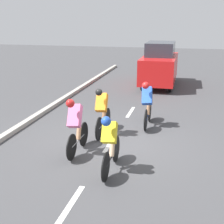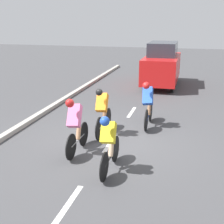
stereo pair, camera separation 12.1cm
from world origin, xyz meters
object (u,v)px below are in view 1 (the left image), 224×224
at_px(cyclist_yellow, 110,142).
at_px(support_car, 160,65).
at_px(cyclist_orange, 102,111).
at_px(cyclist_blue, 147,103).
at_px(cyclist_pink, 76,125).

distance_m(cyclist_yellow, support_car, 10.07).
height_order(cyclist_orange, cyclist_blue, cyclist_blue).
relative_size(cyclist_orange, support_car, 0.41).
xyz_separation_m(cyclist_blue, support_car, (0.25, -6.66, 0.31)).
bearing_deg(support_car, cyclist_pink, 82.12).
relative_size(cyclist_pink, cyclist_blue, 0.95).
bearing_deg(cyclist_blue, cyclist_yellow, 83.19).
distance_m(cyclist_pink, support_car, 9.36).
distance_m(cyclist_blue, cyclist_yellow, 3.43).
xyz_separation_m(cyclist_orange, cyclist_yellow, (-0.82, 2.30, -0.02)).
distance_m(cyclist_orange, support_car, 7.84).
relative_size(cyclist_blue, cyclist_yellow, 1.02).
bearing_deg(cyclist_orange, cyclist_blue, -137.99).
bearing_deg(cyclist_yellow, cyclist_blue, -96.81).
xyz_separation_m(cyclist_blue, cyclist_yellow, (0.41, 3.41, -0.06)).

